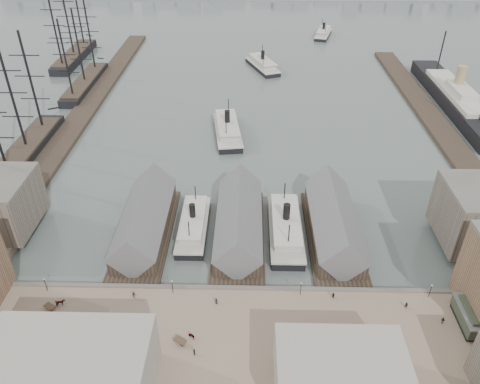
{
  "coord_description": "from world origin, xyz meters",
  "views": [
    {
      "loc": [
        2.58,
        -84.97,
        83.52
      ],
      "look_at": [
        0.0,
        30.0,
        6.0
      ],
      "focal_mm": 35.0,
      "sensor_mm": 36.0,
      "label": 1
    }
  ],
  "objects_px": {
    "horse_cart_center": "(188,338)",
    "horse_cart_left": "(59,303)",
    "ferry_docked_west": "(193,224)",
    "horse_cart_right": "(354,349)",
    "ocean_steamer": "(455,98)",
    "tram": "(466,317)"
  },
  "relations": [
    {
      "from": "ocean_steamer",
      "to": "horse_cart_center",
      "type": "relative_size",
      "value": 18.73
    },
    {
      "from": "tram",
      "to": "horse_cart_right",
      "type": "xyz_separation_m",
      "value": [
        -25.57,
        -8.0,
        -1.23
      ]
    },
    {
      "from": "ferry_docked_west",
      "to": "tram",
      "type": "xyz_separation_m",
      "value": [
        63.26,
        -33.99,
        1.82
      ]
    },
    {
      "from": "ocean_steamer",
      "to": "horse_cart_center",
      "type": "xyz_separation_m",
      "value": [
        -101.93,
        -129.59,
        -1.03
      ]
    },
    {
      "from": "horse_cart_left",
      "to": "horse_cart_center",
      "type": "distance_m",
      "value": 31.86
    },
    {
      "from": "horse_cart_left",
      "to": "horse_cart_center",
      "type": "height_order",
      "value": "horse_cart_left"
    },
    {
      "from": "ferry_docked_west",
      "to": "horse_cart_right",
      "type": "bearing_deg",
      "value": -48.09
    },
    {
      "from": "ferry_docked_west",
      "to": "ocean_steamer",
      "type": "bearing_deg",
      "value": 40.48
    },
    {
      "from": "horse_cart_center",
      "to": "horse_cart_left",
      "type": "bearing_deg",
      "value": 103.7
    },
    {
      "from": "horse_cart_left",
      "to": "horse_cart_center",
      "type": "bearing_deg",
      "value": -73.38
    },
    {
      "from": "ocean_steamer",
      "to": "tram",
      "type": "xyz_separation_m",
      "value": [
        -41.74,
        -123.61,
        0.18
      ]
    },
    {
      "from": "ocean_steamer",
      "to": "horse_cart_left",
      "type": "relative_size",
      "value": 18.87
    },
    {
      "from": "horse_cart_center",
      "to": "horse_cart_right",
      "type": "xyz_separation_m",
      "value": [
        34.63,
        -2.02,
        -0.02
      ]
    },
    {
      "from": "horse_cart_right",
      "to": "horse_cart_center",
      "type": "bearing_deg",
      "value": 74.85
    },
    {
      "from": "ocean_steamer",
      "to": "horse_cart_right",
      "type": "relative_size",
      "value": 18.74
    },
    {
      "from": "ocean_steamer",
      "to": "horse_cart_right",
      "type": "distance_m",
      "value": 147.83
    },
    {
      "from": "tram",
      "to": "horse_cart_left",
      "type": "xyz_separation_m",
      "value": [
        -90.78,
        2.92,
        -1.15
      ]
    },
    {
      "from": "ferry_docked_west",
      "to": "horse_cart_left",
      "type": "relative_size",
      "value": 5.54
    },
    {
      "from": "ocean_steamer",
      "to": "horse_cart_left",
      "type": "xyz_separation_m",
      "value": [
        -132.52,
        -120.69,
        -0.97
      ]
    },
    {
      "from": "tram",
      "to": "horse_cart_left",
      "type": "relative_size",
      "value": 2.34
    },
    {
      "from": "horse_cart_left",
      "to": "ferry_docked_west",
      "type": "bearing_deg",
      "value": -8.67
    },
    {
      "from": "tram",
      "to": "ferry_docked_west",
      "type": "bearing_deg",
      "value": 152.07
    }
  ]
}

